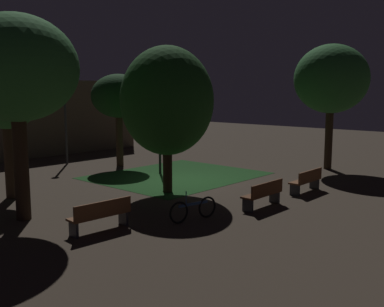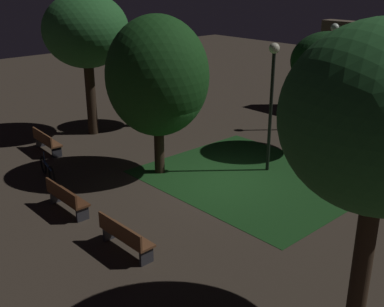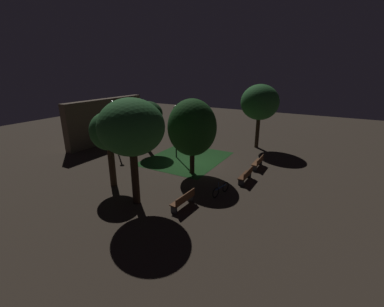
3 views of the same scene
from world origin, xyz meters
name	(u,v)px [view 3 (image 3 of 3)]	position (x,y,z in m)	size (l,w,h in m)	color
ground_plane	(194,163)	(0.00, 0.00, 0.00)	(60.00, 60.00, 0.00)	#3D3328
grass_lawn	(186,158)	(0.63, 1.14, 0.01)	(7.18, 6.08, 0.01)	#194219
bench_path_side	(246,175)	(-1.51, -4.94, 0.48)	(1.80, 0.49, 0.88)	#512D19
bench_back_row	(258,162)	(1.51, -4.94, 0.48)	(1.81, 0.50, 0.88)	brown
bench_front_right	(183,200)	(-6.68, -2.99, 0.48)	(1.83, 0.60, 0.88)	brown
tree_tall_center	(131,128)	(-7.54, -0.30, 4.47)	(3.60, 3.60, 6.07)	#2D2116
tree_right_canopy	(147,114)	(0.61, 5.20, 3.57)	(2.78, 2.78, 4.73)	#38281C
tree_near_wall	(109,132)	(-6.44, 2.65, 3.64)	(2.35, 2.35, 4.96)	#38281C
tree_left_canopy	(192,128)	(-2.02, -0.93, 3.48)	(3.51, 3.51, 5.54)	#2D2116
tree_back_right	(260,103)	(6.99, -3.22, 4.42)	(3.58, 3.58, 6.12)	#38281C
lamp_post_near_wall	(114,118)	(-0.84, 7.87, 3.21)	(0.36, 0.36, 4.75)	#333338
lamp_post_plaza_east	(176,123)	(0.49, 2.08, 3.11)	(0.36, 0.36, 4.58)	black
bicycle	(221,189)	(-4.20, -4.19, 0.34)	(1.70, 0.40, 0.93)	black
building_wall_backdrop	(107,120)	(1.49, 11.37, 2.26)	(10.00, 0.80, 4.52)	brown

